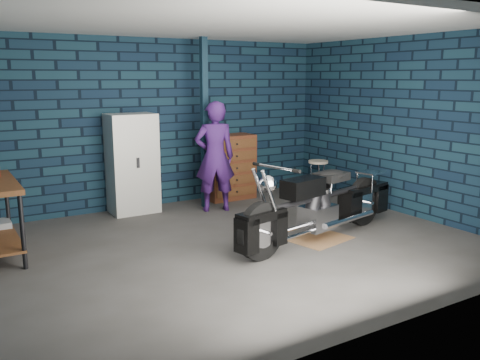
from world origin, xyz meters
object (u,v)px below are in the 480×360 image
object	(u,v)px
person	(215,157)
shop_stool	(318,178)
locker	(133,164)
tool_chest	(230,167)
motorcycle	(321,199)

from	to	relation	value
person	shop_stool	xyz separation A→B (m)	(2.04, -0.06, -0.55)
locker	tool_chest	bearing A→B (deg)	0.00
locker	shop_stool	world-z (taller)	locker
person	locker	distance (m)	1.28
motorcycle	person	xyz separation A→B (m)	(-0.48, 2.01, 0.32)
person	tool_chest	bearing A→B (deg)	-118.88
tool_chest	shop_stool	world-z (taller)	tool_chest
motorcycle	person	bearing A→B (deg)	91.28
tool_chest	shop_stool	xyz separation A→B (m)	(1.44, -0.63, -0.24)
motorcycle	tool_chest	xyz separation A→B (m)	(0.12, 2.58, 0.02)
shop_stool	person	bearing A→B (deg)	178.25
locker	tool_chest	world-z (taller)	locker
person	tool_chest	distance (m)	0.88
locker	tool_chest	xyz separation A→B (m)	(1.74, 0.00, -0.21)
locker	shop_stool	size ratio (longest dim) A/B	2.42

